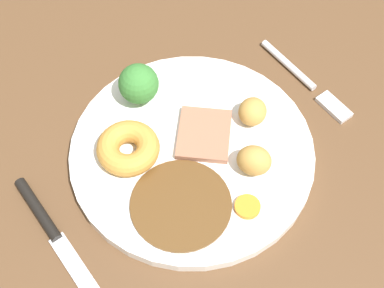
{
  "coord_description": "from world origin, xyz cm",
  "views": [
    {
      "loc": [
        18.22,
        23.8,
        56.65
      ],
      "look_at": [
        -2.32,
        -1.26,
        6.0
      ],
      "focal_mm": 50.49,
      "sensor_mm": 36.0,
      "label": 1
    }
  ],
  "objects_px": {
    "meat_slice_main": "(204,134)",
    "knife": "(53,233)",
    "roast_potato_left": "(251,110)",
    "roast_potato_right": "(254,160)",
    "carrot_coin_front": "(247,207)",
    "dinner_plate": "(192,152)",
    "yorkshire_pudding": "(128,148)",
    "broccoli_floret": "(139,84)",
    "fork": "(307,82)"
  },
  "relations": [
    {
      "from": "meat_slice_main",
      "to": "knife",
      "type": "xyz_separation_m",
      "value": [
        0.2,
        -0.01,
        -0.01
      ]
    },
    {
      "from": "roast_potato_left",
      "to": "knife",
      "type": "height_order",
      "value": "roast_potato_left"
    },
    {
      "from": "roast_potato_right",
      "to": "carrot_coin_front",
      "type": "relative_size",
      "value": 1.38
    },
    {
      "from": "dinner_plate",
      "to": "knife",
      "type": "distance_m",
      "value": 0.18
    },
    {
      "from": "yorkshire_pudding",
      "to": "roast_potato_right",
      "type": "height_order",
      "value": "roast_potato_right"
    },
    {
      "from": "roast_potato_right",
      "to": "broccoli_floret",
      "type": "distance_m",
      "value": 0.16
    },
    {
      "from": "roast_potato_left",
      "to": "knife",
      "type": "relative_size",
      "value": 0.19
    },
    {
      "from": "yorkshire_pudding",
      "to": "carrot_coin_front",
      "type": "bearing_deg",
      "value": 113.26
    },
    {
      "from": "meat_slice_main",
      "to": "roast_potato_right",
      "type": "bearing_deg",
      "value": 101.83
    },
    {
      "from": "meat_slice_main",
      "to": "carrot_coin_front",
      "type": "height_order",
      "value": "meat_slice_main"
    },
    {
      "from": "fork",
      "to": "knife",
      "type": "height_order",
      "value": "knife"
    },
    {
      "from": "roast_potato_left",
      "to": "fork",
      "type": "distance_m",
      "value": 0.1
    },
    {
      "from": "yorkshire_pudding",
      "to": "fork",
      "type": "xyz_separation_m",
      "value": [
        -0.24,
        0.05,
        -0.02
      ]
    },
    {
      "from": "dinner_plate",
      "to": "broccoli_floret",
      "type": "xyz_separation_m",
      "value": [
        0.0,
        -0.09,
        0.04
      ]
    },
    {
      "from": "roast_potato_left",
      "to": "broccoli_floret",
      "type": "distance_m",
      "value": 0.13
    },
    {
      "from": "fork",
      "to": "roast_potato_right",
      "type": "bearing_deg",
      "value": -66.97
    },
    {
      "from": "fork",
      "to": "knife",
      "type": "relative_size",
      "value": 0.83
    },
    {
      "from": "broccoli_floret",
      "to": "roast_potato_left",
      "type": "bearing_deg",
      "value": 128.24
    },
    {
      "from": "roast_potato_right",
      "to": "meat_slice_main",
      "type": "bearing_deg",
      "value": -78.17
    },
    {
      "from": "meat_slice_main",
      "to": "yorkshire_pudding",
      "type": "height_order",
      "value": "yorkshire_pudding"
    },
    {
      "from": "carrot_coin_front",
      "to": "meat_slice_main",
      "type": "bearing_deg",
      "value": -103.27
    },
    {
      "from": "roast_potato_left",
      "to": "fork",
      "type": "bearing_deg",
      "value": -179.23
    },
    {
      "from": "roast_potato_left",
      "to": "carrot_coin_front",
      "type": "height_order",
      "value": "roast_potato_left"
    },
    {
      "from": "knife",
      "to": "roast_potato_right",
      "type": "bearing_deg",
      "value": 71.97
    },
    {
      "from": "yorkshire_pudding",
      "to": "fork",
      "type": "height_order",
      "value": "yorkshire_pudding"
    },
    {
      "from": "carrot_coin_front",
      "to": "knife",
      "type": "bearing_deg",
      "value": -32.56
    },
    {
      "from": "roast_potato_left",
      "to": "carrot_coin_front",
      "type": "bearing_deg",
      "value": 45.8
    },
    {
      "from": "fork",
      "to": "roast_potato_left",
      "type": "bearing_deg",
      "value": -86.63
    },
    {
      "from": "roast_potato_right",
      "to": "knife",
      "type": "distance_m",
      "value": 0.23
    },
    {
      "from": "roast_potato_right",
      "to": "carrot_coin_front",
      "type": "height_order",
      "value": "roast_potato_right"
    },
    {
      "from": "broccoli_floret",
      "to": "knife",
      "type": "bearing_deg",
      "value": 24.35
    },
    {
      "from": "roast_potato_left",
      "to": "carrot_coin_front",
      "type": "distance_m",
      "value": 0.12
    },
    {
      "from": "broccoli_floret",
      "to": "fork",
      "type": "distance_m",
      "value": 0.21
    },
    {
      "from": "carrot_coin_front",
      "to": "fork",
      "type": "bearing_deg",
      "value": -154.72
    },
    {
      "from": "dinner_plate",
      "to": "meat_slice_main",
      "type": "relative_size",
      "value": 4.0
    },
    {
      "from": "broccoli_floret",
      "to": "knife",
      "type": "relative_size",
      "value": 0.28
    },
    {
      "from": "broccoli_floret",
      "to": "roast_potato_right",
      "type": "bearing_deg",
      "value": 103.81
    },
    {
      "from": "dinner_plate",
      "to": "carrot_coin_front",
      "type": "bearing_deg",
      "value": 88.95
    },
    {
      "from": "roast_potato_left",
      "to": "roast_potato_right",
      "type": "height_order",
      "value": "roast_potato_right"
    },
    {
      "from": "meat_slice_main",
      "to": "carrot_coin_front",
      "type": "relative_size",
      "value": 2.51
    },
    {
      "from": "roast_potato_left",
      "to": "yorkshire_pudding",
      "type": "bearing_deg",
      "value": -19.76
    },
    {
      "from": "knife",
      "to": "dinner_plate",
      "type": "bearing_deg",
      "value": 87.16
    },
    {
      "from": "roast_potato_right",
      "to": "fork",
      "type": "xyz_separation_m",
      "value": [
        -0.14,
        -0.05,
        -0.03
      ]
    },
    {
      "from": "roast_potato_right",
      "to": "roast_potato_left",
      "type": "bearing_deg",
      "value": -130.39
    },
    {
      "from": "carrot_coin_front",
      "to": "fork",
      "type": "height_order",
      "value": "carrot_coin_front"
    },
    {
      "from": "fork",
      "to": "knife",
      "type": "xyz_separation_m",
      "value": [
        0.35,
        -0.03,
        0.0
      ]
    },
    {
      "from": "meat_slice_main",
      "to": "broccoli_floret",
      "type": "distance_m",
      "value": 0.1
    },
    {
      "from": "meat_slice_main",
      "to": "yorkshire_pudding",
      "type": "relative_size",
      "value": 0.99
    },
    {
      "from": "carrot_coin_front",
      "to": "broccoli_floret",
      "type": "xyz_separation_m",
      "value": [
        0.0,
        -0.19,
        0.03
      ]
    },
    {
      "from": "roast_potato_left",
      "to": "roast_potato_right",
      "type": "xyz_separation_m",
      "value": [
        0.04,
        0.05,
        0.0
      ]
    }
  ]
}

